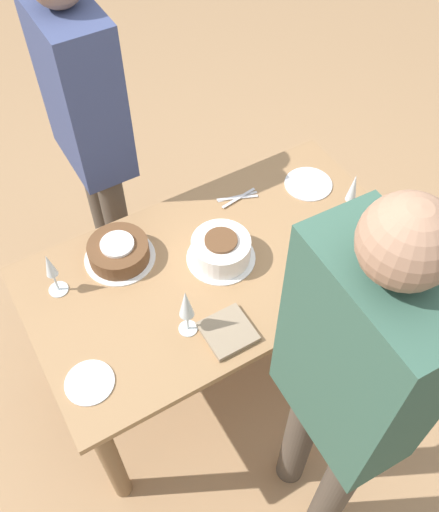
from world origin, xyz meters
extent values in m
plane|color=#A87F56|center=(0.00, 0.00, 0.00)|extent=(12.00, 12.00, 0.00)
cube|color=#9E754C|center=(0.00, 0.00, 0.72)|extent=(1.44, 0.79, 0.03)
cylinder|color=brown|center=(-0.64, -0.32, 0.35)|extent=(0.07, 0.07, 0.70)
cylinder|color=brown|center=(0.64, -0.32, 0.35)|extent=(0.07, 0.07, 0.70)
cylinder|color=brown|center=(-0.64, 0.32, 0.35)|extent=(0.07, 0.07, 0.70)
cylinder|color=brown|center=(0.64, 0.32, 0.35)|extent=(0.07, 0.07, 0.70)
cylinder|color=white|center=(-0.02, -0.02, 0.73)|extent=(0.26, 0.26, 0.01)
cylinder|color=white|center=(-0.02, -0.02, 0.78)|extent=(0.22, 0.22, 0.09)
cylinder|color=brown|center=(-0.02, -0.02, 0.84)|extent=(0.12, 0.12, 0.01)
cylinder|color=white|center=(0.31, -0.21, 0.73)|extent=(0.27, 0.27, 0.01)
cylinder|color=brown|center=(0.31, -0.21, 0.77)|extent=(0.23, 0.23, 0.07)
cylinder|color=white|center=(0.31, -0.21, 0.81)|extent=(0.13, 0.13, 0.01)
cylinder|color=silver|center=(0.23, 0.19, 0.73)|extent=(0.07, 0.07, 0.00)
cylinder|color=silver|center=(0.23, 0.19, 0.78)|extent=(0.01, 0.01, 0.09)
cone|color=silver|center=(0.23, 0.19, 0.89)|extent=(0.05, 0.05, 0.13)
cylinder|color=silver|center=(0.56, -0.19, 0.73)|extent=(0.07, 0.07, 0.00)
cylinder|color=silver|center=(0.56, -0.19, 0.78)|extent=(0.01, 0.01, 0.09)
cone|color=silver|center=(0.56, -0.19, 0.88)|extent=(0.04, 0.04, 0.10)
cylinder|color=silver|center=(-0.56, 0.05, 0.73)|extent=(0.06, 0.06, 0.00)
cylinder|color=silver|center=(-0.56, 0.05, 0.78)|extent=(0.01, 0.01, 0.09)
cone|color=silver|center=(-0.56, 0.05, 0.90)|extent=(0.04, 0.04, 0.13)
cylinder|color=silver|center=(-0.53, -0.17, 0.73)|extent=(0.20, 0.20, 0.01)
cylinder|color=silver|center=(0.60, 0.20, 0.73)|extent=(0.16, 0.16, 0.01)
cube|color=silver|center=(-0.24, -0.26, 0.73)|extent=(0.17, 0.05, 0.00)
cube|color=silver|center=(-0.23, -0.25, 0.74)|extent=(0.16, 0.08, 0.00)
cube|color=silver|center=(-0.24, -0.25, 0.74)|extent=(0.17, 0.04, 0.00)
cube|color=gray|center=(0.12, 0.27, 0.74)|extent=(0.16, 0.16, 0.02)
cylinder|color=#4C4238|center=(0.19, -0.83, 0.40)|extent=(0.11, 0.11, 0.79)
cylinder|color=#4C4238|center=(0.18, -0.61, 0.40)|extent=(0.11, 0.11, 0.79)
cube|color=#38426B|center=(0.18, -0.72, 1.12)|extent=(0.22, 0.40, 0.66)
cylinder|color=#4C4238|center=(0.02, 0.82, 0.42)|extent=(0.11, 0.11, 0.83)
cylinder|color=#4C4238|center=(0.01, 0.60, 0.42)|extent=(0.11, 0.11, 0.83)
cube|color=#335647|center=(0.02, 0.71, 1.18)|extent=(0.23, 0.41, 0.69)
sphere|color=#997056|center=(0.02, 0.71, 1.62)|extent=(0.19, 0.19, 0.19)
camera|label=1|loc=(0.65, 1.11, 2.43)|focal=40.00mm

